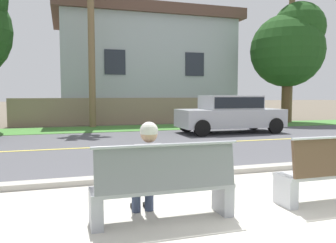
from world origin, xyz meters
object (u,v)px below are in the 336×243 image
(car_silver_far, at_px, (230,112))
(palm_tree_short, at_px, (292,4))
(shade_tree_left, at_px, (290,45))
(bench_left, at_px, (164,186))
(seated_person_grey, at_px, (147,167))

(car_silver_far, xyz_separation_m, palm_tree_short, (5.81, 3.96, 5.75))
(palm_tree_short, bearing_deg, shade_tree_left, -131.64)
(car_silver_far, relative_size, palm_tree_short, 0.52)
(bench_left, distance_m, shade_tree_left, 16.85)
(seated_person_grey, bearing_deg, bench_left, -44.47)
(car_silver_far, bearing_deg, palm_tree_short, 34.29)
(bench_left, xyz_separation_m, shade_tree_left, (10.89, 12.28, 3.84))
(bench_left, relative_size, shade_tree_left, 0.27)
(car_silver_far, distance_m, shade_tree_left, 7.40)
(bench_left, xyz_separation_m, seated_person_grey, (-0.17, 0.17, 0.22))
(seated_person_grey, xyz_separation_m, shade_tree_left, (11.07, 12.10, 3.61))
(seated_person_grey, bearing_deg, car_silver_far, 56.74)
(car_silver_far, bearing_deg, shade_tree_left, 33.24)
(seated_person_grey, bearing_deg, shade_tree_left, 47.57)
(shade_tree_left, bearing_deg, bench_left, -131.58)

